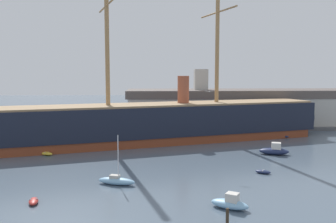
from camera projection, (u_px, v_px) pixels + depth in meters
The scene contains 13 objects.
tall_ship at pixel (165, 122), 71.38m from camera, with size 72.97×28.06×36.08m.
dinghy_foreground_left at pixel (34, 201), 37.90m from camera, with size 1.40×2.29×0.51m.
motorboat_foreground_right at pixel (230, 203), 36.45m from camera, with size 4.09×3.39×1.61m.
sailboat_near_centre at pixel (117, 181), 44.29m from camera, with size 4.81×2.75×6.00m.
dinghy_mid_right at pixel (263, 172), 49.21m from camera, with size 2.19×1.78×0.48m.
dinghy_alongside_bow at pixel (47, 154), 60.13m from camera, with size 2.57×2.16×0.56m.
motorboat_alongside_stern at pixel (274, 150), 60.59m from camera, with size 5.08×3.17×1.98m.
motorboat_far_left at pixel (15, 133), 78.63m from camera, with size 4.11×2.75×1.60m.
sailboat_far_right at pixel (281, 136), 76.71m from camera, with size 3.06×3.54×4.71m.
sailboat_distant_centre at pixel (147, 127), 88.95m from camera, with size 1.21×3.45×4.42m.
mooring_piling_nearest at pixel (227, 217), 32.32m from camera, with size 0.28×0.28×1.58m, color #382B1E.
dockside_warehouse_right at pixel (240, 108), 91.80m from camera, with size 59.99×15.73×14.17m.
seagull_in_flight at pixel (210, 91), 52.52m from camera, with size 1.23×0.85×0.14m.
Camera 1 is at (2.53, -23.98, 13.29)m, focal length 39.80 mm.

